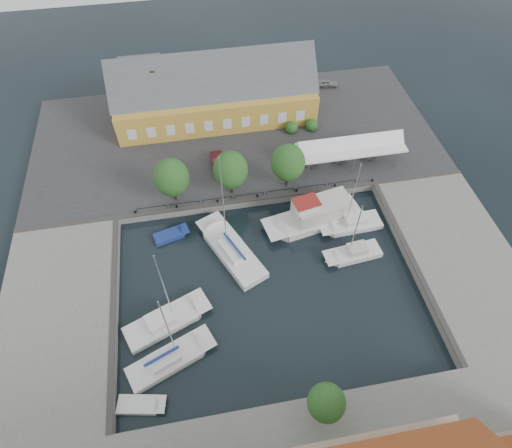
{
  "coord_description": "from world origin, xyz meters",
  "views": [
    {
      "loc": [
        -5.52,
        -24.64,
        40.63
      ],
      "look_at": [
        0.0,
        6.0,
        1.5
      ],
      "focal_mm": 30.0,
      "sensor_mm": 36.0,
      "label": 1
    }
  ],
  "objects": [
    {
      "name": "launch_sw",
      "position": [
        -13.8,
        -11.74,
        0.09
      ],
      "size": [
        4.63,
        2.46,
        0.98
      ],
      "color": "silver",
      "rests_on": "ground"
    },
    {
      "name": "car_red",
      "position": [
        -3.12,
        16.67,
        1.74
      ],
      "size": [
        1.73,
        4.55,
        1.48
      ],
      "primitive_type": "imported",
      "rotation": [
        0.0,
        0.0,
        0.04
      ],
      "color": "#59141E",
      "rests_on": "north_quay"
    },
    {
      "name": "west_quay",
      "position": [
        -22.0,
        -2.0,
        0.5
      ],
      "size": [
        12.0,
        24.0,
        1.0
      ],
      "primitive_type": "cube",
      "color": "slate",
      "rests_on": "ground"
    },
    {
      "name": "warehouse",
      "position": [
        -2.6,
        28.36,
        4.43
      ],
      "size": [
        28.56,
        14.0,
        9.55
      ],
      "color": "gold",
      "rests_on": "north_quay"
    },
    {
      "name": "ground",
      "position": [
        0.0,
        0.0,
        0.0
      ],
      "size": [
        140.0,
        140.0,
        0.0
      ],
      "primitive_type": "plane",
      "color": "black",
      "rests_on": "ground"
    },
    {
      "name": "east_boat_b",
      "position": [
        10.37,
        0.66,
        0.26
      ],
      "size": [
        6.91,
        2.86,
        9.43
      ],
      "color": "silver",
      "rests_on": "ground"
    },
    {
      "name": "launch_nw",
      "position": [
        -10.08,
        7.16,
        0.09
      ],
      "size": [
        4.45,
        2.69,
        0.88
      ],
      "color": "navy",
      "rests_on": "ground"
    },
    {
      "name": "west_boat_d",
      "position": [
        -11.0,
        -8.05,
        0.27
      ],
      "size": [
        9.03,
        5.7,
        11.7
      ],
      "color": "silver",
      "rests_on": "ground"
    },
    {
      "name": "trawler",
      "position": [
        7.46,
        6.37,
        1.02
      ],
      "size": [
        12.63,
        5.75,
        5.0
      ],
      "color": "silver",
      "rests_on": "ground"
    },
    {
      "name": "quay_trees",
      "position": [
        -2.0,
        12.0,
        4.88
      ],
      "size": [
        18.2,
        4.2,
        6.3
      ],
      "color": "black",
      "rests_on": "north_quay"
    },
    {
      "name": "north_quay",
      "position": [
        0.0,
        23.0,
        0.5
      ],
      "size": [
        56.0,
        26.0,
        1.0
      ],
      "primitive_type": "cube",
      "color": "#2D2D30",
      "rests_on": "ground"
    },
    {
      "name": "east_boat_a",
      "position": [
        11.48,
        4.87,
        0.26
      ],
      "size": [
        7.84,
        2.89,
        11.01
      ],
      "color": "silver",
      "rests_on": "ground"
    },
    {
      "name": "quay_edge_fittings",
      "position": [
        0.02,
        4.75,
        1.06
      ],
      "size": [
        56.0,
        24.72,
        0.4
      ],
      "color": "#383533",
      "rests_on": "north_quay"
    },
    {
      "name": "tent_canopy",
      "position": [
        14.0,
        14.5,
        3.68
      ],
      "size": [
        14.0,
        4.0,
        2.83
      ],
      "color": "white",
      "rests_on": "north_quay"
    },
    {
      "name": "center_sailboat",
      "position": [
        -3.25,
        3.42,
        0.36
      ],
      "size": [
        7.32,
        11.13,
        14.66
      ],
      "color": "silver",
      "rests_on": "ground"
    },
    {
      "name": "east_quay",
      "position": [
        22.0,
        -2.0,
        0.5
      ],
      "size": [
        12.0,
        24.0,
        1.0
      ],
      "primitive_type": "cube",
      "color": "slate",
      "rests_on": "ground"
    },
    {
      "name": "car_silver",
      "position": [
        16.03,
        32.05,
        1.61
      ],
      "size": [
        3.77,
        1.98,
        1.22
      ],
      "primitive_type": "imported",
      "rotation": [
        0.0,
        0.0,
        1.42
      ],
      "color": "#93969A",
      "rests_on": "north_quay"
    },
    {
      "name": "west_boat_c",
      "position": [
        -11.16,
        -3.95,
        0.26
      ],
      "size": [
        9.35,
        5.98,
        12.1
      ],
      "color": "silver",
      "rests_on": "ground"
    }
  ]
}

